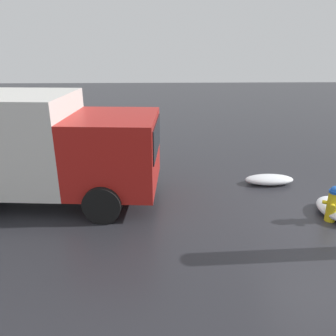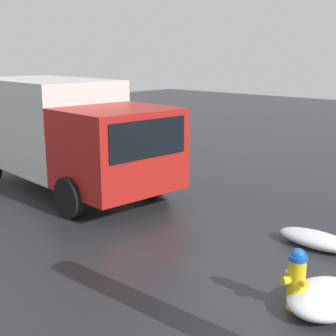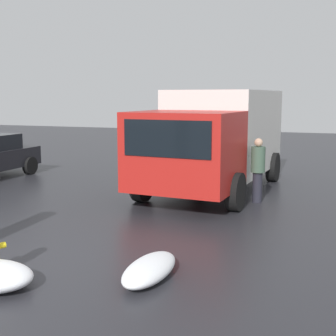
# 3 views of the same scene
# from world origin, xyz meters

# --- Properties ---
(delivery_truck) EXTENTS (6.57, 3.06, 2.79)m
(delivery_truck) POSITION_xyz_m (7.44, -1.47, 1.52)
(delivery_truck) COLOR red
(delivery_truck) RESTS_ON ground_plane
(pedestrian) EXTENTS (0.35, 0.35, 1.61)m
(pedestrian) POSITION_xyz_m (6.24, -2.84, 0.88)
(pedestrian) COLOR #23232D
(pedestrian) RESTS_ON ground_plane
(snow_pile_by_hydrant) EXTENTS (1.44, 0.61, 0.28)m
(snow_pile_by_hydrant) POSITION_xyz_m (0.75, -2.20, 0.14)
(snow_pile_by_hydrant) COLOR white
(snow_pile_by_hydrant) RESTS_ON ground_plane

